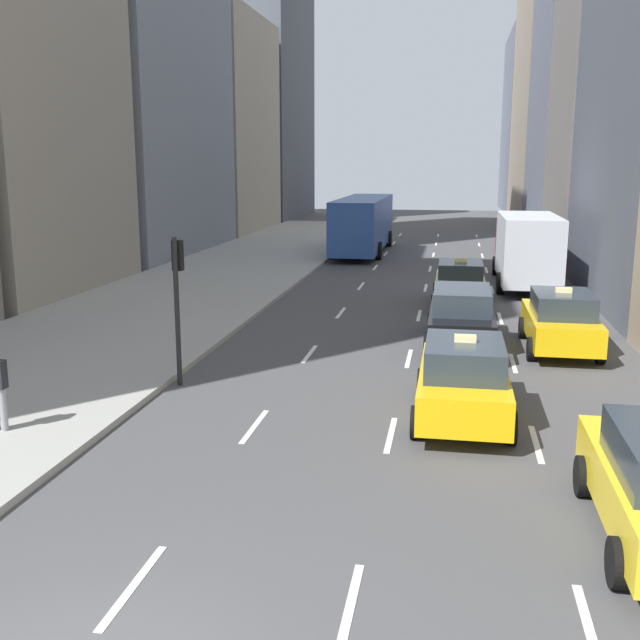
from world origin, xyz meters
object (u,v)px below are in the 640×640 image
(sedan_black_near, at_px, (461,317))
(traffic_light_pole, at_px, (178,287))
(taxi_lead, at_px, (561,321))
(box_truck, at_px, (526,247))
(city_bus, at_px, (363,223))
(taxi_third, at_px, (463,379))
(taxi_second, at_px, (460,284))

(sedan_black_near, height_order, traffic_light_pole, traffic_light_pole)
(taxi_lead, bearing_deg, traffic_light_pole, -152.11)
(sedan_black_near, bearing_deg, box_truck, 76.50)
(taxi_lead, distance_m, city_bus, 24.23)
(city_bus, xyz_separation_m, box_truck, (8.41, -11.19, -0.08))
(taxi_third, distance_m, box_truck, 18.22)
(taxi_lead, xyz_separation_m, traffic_light_pole, (-9.55, -5.05, 1.53))
(taxi_second, relative_size, sedan_black_near, 0.89)
(box_truck, xyz_separation_m, traffic_light_pole, (-9.55, -16.57, 0.70))
(taxi_second, distance_m, box_truck, 6.07)
(sedan_black_near, xyz_separation_m, traffic_light_pole, (-6.75, -4.91, 1.50))
(sedan_black_near, bearing_deg, taxi_second, 90.00)
(taxi_lead, bearing_deg, box_truck, 90.00)
(taxi_third, xyz_separation_m, traffic_light_pole, (-6.75, 1.41, 1.53))
(taxi_third, height_order, sedan_black_near, taxi_third)
(city_bus, bearing_deg, sedan_black_near, -76.20)
(city_bus, height_order, box_truck, city_bus)
(taxi_lead, distance_m, taxi_second, 6.80)
(taxi_second, height_order, traffic_light_pole, traffic_light_pole)
(taxi_lead, xyz_separation_m, taxi_third, (-2.80, -6.47, 0.00))
(city_bus, distance_m, box_truck, 14.00)
(taxi_lead, relative_size, taxi_third, 1.00)
(sedan_black_near, distance_m, traffic_light_pole, 8.48)
(city_bus, bearing_deg, taxi_second, -71.22)
(sedan_black_near, relative_size, city_bus, 0.43)
(taxi_lead, distance_m, taxi_third, 7.05)
(taxi_lead, relative_size, sedan_black_near, 0.89)
(taxi_third, distance_m, traffic_light_pole, 7.06)
(taxi_second, bearing_deg, box_truck, 62.22)
(taxi_lead, relative_size, city_bus, 0.38)
(taxi_second, relative_size, box_truck, 0.52)
(taxi_lead, bearing_deg, sedan_black_near, -177.01)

